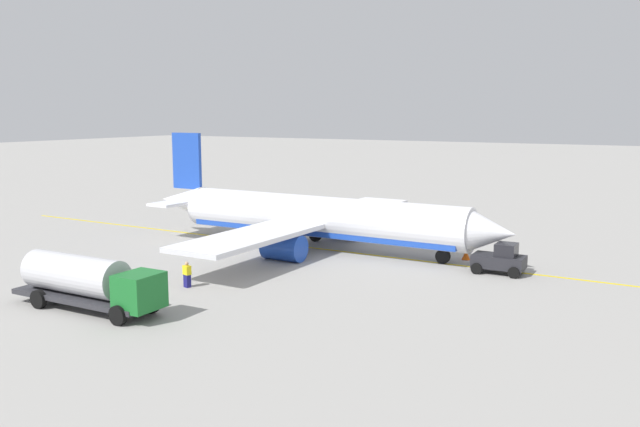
{
  "coord_description": "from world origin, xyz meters",
  "views": [
    {
      "loc": [
        27.24,
        -47.49,
        11.38
      ],
      "look_at": [
        0.0,
        0.0,
        3.0
      ],
      "focal_mm": 37.39,
      "sensor_mm": 36.0,
      "label": 1
    }
  ],
  "objects_px": {
    "pushback_tug": "(500,259)",
    "safety_cone_nose": "(466,255)",
    "fuel_tanker": "(88,281)",
    "refueling_worker": "(187,275)",
    "airplane": "(314,218)"
  },
  "relations": [
    {
      "from": "airplane",
      "to": "safety_cone_nose",
      "type": "bearing_deg",
      "value": 9.58
    },
    {
      "from": "pushback_tug",
      "to": "refueling_worker",
      "type": "height_order",
      "value": "pushback_tug"
    },
    {
      "from": "pushback_tug",
      "to": "safety_cone_nose",
      "type": "bearing_deg",
      "value": 137.94
    },
    {
      "from": "pushback_tug",
      "to": "refueling_worker",
      "type": "xyz_separation_m",
      "value": [
        -16.77,
        -14.01,
        -0.19
      ]
    },
    {
      "from": "airplane",
      "to": "fuel_tanker",
      "type": "distance_m",
      "value": 21.89
    },
    {
      "from": "fuel_tanker",
      "to": "refueling_worker",
      "type": "height_order",
      "value": "fuel_tanker"
    },
    {
      "from": "pushback_tug",
      "to": "safety_cone_nose",
      "type": "relative_size",
      "value": 4.87
    },
    {
      "from": "pushback_tug",
      "to": "safety_cone_nose",
      "type": "height_order",
      "value": "pushback_tug"
    },
    {
      "from": "refueling_worker",
      "to": "safety_cone_nose",
      "type": "bearing_deg",
      "value": 52.21
    },
    {
      "from": "refueling_worker",
      "to": "safety_cone_nose",
      "type": "distance_m",
      "value": 21.7
    },
    {
      "from": "pushback_tug",
      "to": "fuel_tanker",
      "type": "bearing_deg",
      "value": -131.51
    },
    {
      "from": "pushback_tug",
      "to": "refueling_worker",
      "type": "bearing_deg",
      "value": -140.12
    },
    {
      "from": "airplane",
      "to": "refueling_worker",
      "type": "xyz_separation_m",
      "value": [
        -0.86,
        -15.05,
        -1.73
      ]
    },
    {
      "from": "airplane",
      "to": "fuel_tanker",
      "type": "xyz_separation_m",
      "value": [
        -2.42,
        -21.74,
        -0.83
      ]
    },
    {
      "from": "refueling_worker",
      "to": "pushback_tug",
      "type": "bearing_deg",
      "value": 39.88
    }
  ]
}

